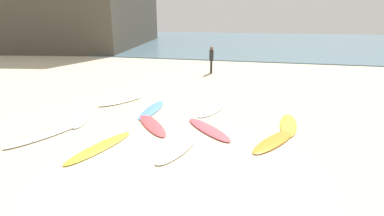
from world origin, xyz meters
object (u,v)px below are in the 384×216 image
(surfboard_5, at_px, (152,110))
(surfboard_6, at_px, (211,111))
(surfboard_0, at_px, (275,141))
(surfboard_4, at_px, (81,119))
(surfboard_2, at_px, (208,129))
(beachgoer_near, at_px, (211,58))
(surfboard_8, at_px, (288,125))
(surfboard_1, at_px, (177,150))
(surfboard_3, at_px, (100,147))
(surfboard_7, at_px, (44,136))
(surfboard_9, at_px, (121,101))
(surfboard_10, at_px, (152,124))

(surfboard_5, xyz_separation_m, surfboard_6, (2.39, 0.47, -0.00))
(surfboard_0, height_order, surfboard_4, surfboard_4)
(surfboard_2, height_order, beachgoer_near, beachgoer_near)
(surfboard_4, distance_m, surfboard_8, 7.65)
(surfboard_1, relative_size, surfboard_8, 0.86)
(surfboard_0, relative_size, surfboard_3, 0.95)
(surfboard_7, height_order, surfboard_9, surfboard_9)
(surfboard_3, xyz_separation_m, surfboard_7, (-2.22, 0.33, 0.01))
(surfboard_7, xyz_separation_m, surfboard_8, (7.76, 2.93, -0.01))
(surfboard_0, relative_size, surfboard_10, 0.96)
(surfboard_2, xyz_separation_m, surfboard_10, (-2.06, -0.00, -0.00))
(surfboard_9, relative_size, surfboard_10, 0.85)
(surfboard_1, relative_size, surfboard_9, 0.94)
(surfboard_0, height_order, surfboard_6, surfboard_0)
(surfboard_4, xyz_separation_m, surfboard_5, (2.19, 1.71, -0.00))
(surfboard_4, xyz_separation_m, surfboard_6, (4.59, 2.18, -0.01))
(surfboard_6, distance_m, beachgoer_near, 8.29)
(surfboard_10, bearing_deg, surfboard_6, 11.27)
(surfboard_0, xyz_separation_m, surfboard_5, (-4.86, 2.07, -0.00))
(surfboard_4, relative_size, surfboard_10, 0.78)
(surfboard_10, distance_m, beachgoer_near, 10.23)
(beachgoer_near, bearing_deg, surfboard_0, -173.75)
(surfboard_7, xyz_separation_m, surfboard_9, (0.58, 4.24, 0.00))
(surfboard_8, height_order, beachgoer_near, beachgoer_near)
(surfboard_0, distance_m, surfboard_10, 4.27)
(surfboard_8, bearing_deg, surfboard_5, 178.11)
(surfboard_8, bearing_deg, surfboard_9, 173.10)
(surfboard_5, xyz_separation_m, surfboard_10, (0.61, -1.61, 0.00))
(surfboard_3, height_order, surfboard_5, surfboard_5)
(surfboard_9, bearing_deg, beachgoer_near, -79.58)
(surfboard_3, xyz_separation_m, surfboard_5, (0.18, 3.76, 0.00))
(surfboard_4, height_order, surfboard_8, surfboard_4)
(surfboard_5, relative_size, beachgoer_near, 1.44)
(surfboard_5, xyz_separation_m, surfboard_7, (-2.40, -3.43, 0.01))
(surfboard_6, bearing_deg, surfboard_7, 55.90)
(surfboard_1, xyz_separation_m, surfboard_3, (-2.27, -0.34, -0.00))
(surfboard_1, height_order, surfboard_3, surfboard_1)
(surfboard_2, relative_size, surfboard_6, 1.23)
(surfboard_4, distance_m, surfboard_10, 2.81)
(surfboard_0, bearing_deg, surfboard_3, -133.12)
(surfboard_9, bearing_deg, surfboard_5, -174.04)
(surfboard_5, bearing_deg, surfboard_10, -70.57)
(surfboard_3, height_order, surfboard_9, surfboard_9)
(surfboard_1, distance_m, surfboard_7, 4.48)
(surfboard_4, bearing_deg, surfboard_3, -67.09)
(surfboard_2, distance_m, surfboard_7, 5.39)
(surfboard_4, height_order, beachgoer_near, beachgoer_near)
(beachgoer_near, bearing_deg, surfboard_4, 149.08)
(surfboard_6, bearing_deg, surfboard_0, 150.95)
(surfboard_5, xyz_separation_m, surfboard_9, (-1.82, 0.81, 0.01))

